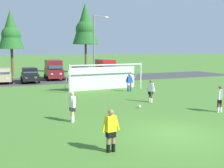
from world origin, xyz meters
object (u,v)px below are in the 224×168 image
(soccer_goal, at_px, (104,76))
(player_winger_left, at_px, (129,83))
(parked_car_slot_left, at_px, (30,75))
(street_lamp, at_px, (95,48))
(soccer_ball, at_px, (140,106))
(referee, at_px, (111,131))
(player_striker_near, at_px, (220,99))
(parked_car_slot_center_right, at_px, (105,68))
(parked_car_slot_center_left, at_px, (54,69))
(parked_car_slot_center, at_px, (81,73))
(parked_car_slot_far_left, at_px, (3,75))
(player_defender_far, at_px, (72,107))
(player_midfield_center, at_px, (151,91))

(soccer_goal, bearing_deg, player_winger_left, -47.86)
(parked_car_slot_left, distance_m, street_lamp, 8.46)
(soccer_ball, distance_m, parked_car_slot_left, 18.35)
(referee, bearing_deg, player_striker_near, 20.98)
(parked_car_slot_center_right, distance_m, street_lamp, 5.75)
(parked_car_slot_center_left, bearing_deg, parked_car_slot_center, -28.89)
(parked_car_slot_center, relative_size, parked_car_slot_center_right, 0.86)
(parked_car_slot_center_left, bearing_deg, parked_car_slot_far_left, -165.59)
(soccer_ball, xyz_separation_m, player_winger_left, (2.60, 6.68, 0.71))
(street_lamp, bearing_deg, player_defender_far, -113.48)
(soccer_ball, xyz_separation_m, referee, (-4.69, -6.27, 0.71))
(player_striker_near, relative_size, parked_car_slot_far_left, 0.39)
(soccer_goal, height_order, player_defender_far, soccer_goal)
(street_lamp, bearing_deg, parked_car_slot_center_left, 127.03)
(player_striker_near, distance_m, player_defender_far, 9.04)
(soccer_ball, distance_m, player_winger_left, 7.21)
(parked_car_slot_far_left, relative_size, parked_car_slot_center_left, 0.87)
(player_winger_left, bearing_deg, player_striker_near, -81.76)
(player_winger_left, bearing_deg, parked_car_slot_center, 96.87)
(parked_car_slot_left, bearing_deg, soccer_goal, -56.17)
(player_winger_left, bearing_deg, parked_car_slot_left, 125.45)
(parked_car_slot_center_left, height_order, street_lamp, street_lamp)
(parked_car_slot_center_left, bearing_deg, street_lamp, -52.97)
(parked_car_slot_center_right, bearing_deg, street_lamp, -124.44)
(referee, xyz_separation_m, parked_car_slot_center, (5.92, 24.26, 0.05))
(player_midfield_center, height_order, parked_car_slot_center, parked_car_slot_center)
(soccer_ball, height_order, parked_car_slot_center_left, parked_car_slot_center_left)
(player_striker_near, relative_size, street_lamp, 0.21)
(referee, relative_size, parked_car_slot_far_left, 0.39)
(soccer_ball, height_order, parked_car_slot_left, parked_car_slot_left)
(player_striker_near, bearing_deg, soccer_ball, 143.66)
(soccer_goal, bearing_deg, parked_car_slot_center_right, 68.01)
(street_lamp, bearing_deg, player_midfield_center, -91.35)
(player_defender_far, distance_m, street_lamp, 17.79)
(parked_car_slot_center, bearing_deg, parked_car_slot_center_right, 10.45)
(player_striker_near, distance_m, parked_car_slot_center_left, 23.45)
(parked_car_slot_left, height_order, parked_car_slot_center_left, parked_car_slot_center_left)
(referee, bearing_deg, soccer_ball, 53.22)
(referee, bearing_deg, street_lamp, 72.06)
(soccer_ball, xyz_separation_m, parked_car_slot_far_left, (-8.12, 18.15, 0.77))
(player_winger_left, height_order, parked_car_slot_left, parked_car_slot_left)
(soccer_ball, relative_size, parked_car_slot_far_left, 0.05)
(referee, bearing_deg, parked_car_slot_center_left, 83.96)
(player_midfield_center, xyz_separation_m, parked_car_slot_left, (-6.89, 16.13, 0.05))
(soccer_goal, height_order, parked_car_slot_far_left, soccer_goal)
(parked_car_slot_left, xyz_separation_m, parked_car_slot_center_left, (3.23, 2.15, 0.47))
(player_midfield_center, xyz_separation_m, parked_car_slot_center_left, (-3.66, 18.28, 0.52))
(soccer_goal, distance_m, parked_car_slot_left, 10.81)
(player_winger_left, xyz_separation_m, parked_car_slot_left, (-7.77, 10.91, 0.05))
(parked_car_slot_far_left, distance_m, parked_car_slot_center, 9.36)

